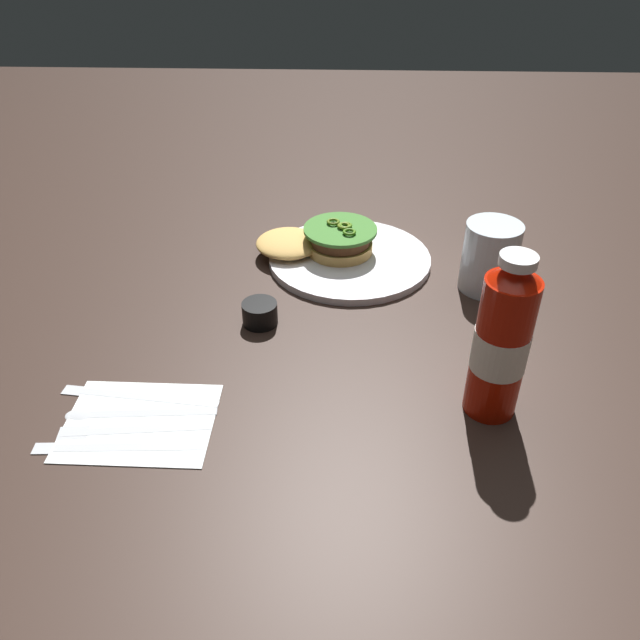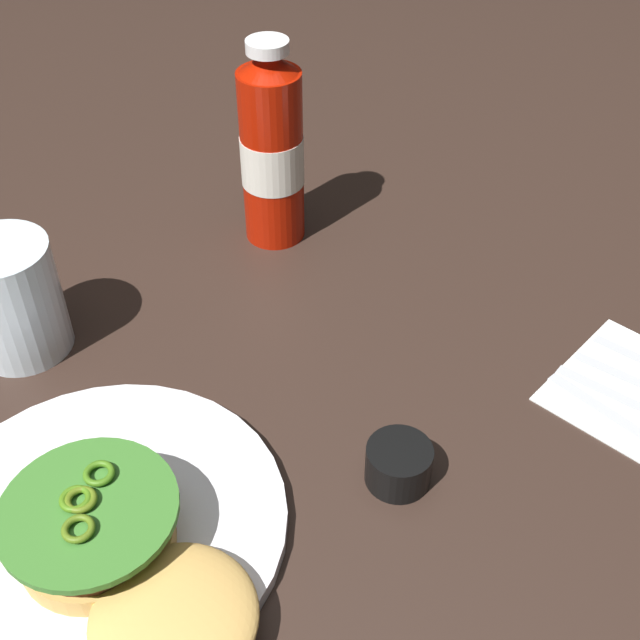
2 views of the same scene
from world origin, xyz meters
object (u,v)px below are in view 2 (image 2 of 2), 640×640
at_px(dinner_plate, 102,524).
at_px(burger_sandwich, 122,558).
at_px(water_glass, 12,299).
at_px(ketchup_bottle, 272,152).
at_px(condiment_cup, 399,464).

relative_size(dinner_plate, burger_sandwich, 1.33).
bearing_deg(burger_sandwich, water_glass, 161.79).
relative_size(dinner_plate, ketchup_bottle, 1.27).
xyz_separation_m(dinner_plate, burger_sandwich, (0.05, -0.02, 0.03)).
xyz_separation_m(dinner_plate, ketchup_bottle, (-0.18, 0.37, 0.10)).
bearing_deg(condiment_cup, burger_sandwich, -112.39).
xyz_separation_m(burger_sandwich, condiment_cup, (0.08, 0.21, -0.01)).
distance_m(water_glass, condiment_cup, 0.38).
distance_m(dinner_plate, ketchup_bottle, 0.42).
bearing_deg(dinner_plate, ketchup_bottle, 115.86).
bearing_deg(dinner_plate, water_glass, 161.47).
distance_m(ketchup_bottle, water_glass, 0.30).
xyz_separation_m(burger_sandwich, ketchup_bottle, (-0.23, 0.38, 0.07)).
distance_m(burger_sandwich, ketchup_bottle, 0.45).
height_order(dinner_plate, burger_sandwich, burger_sandwich).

